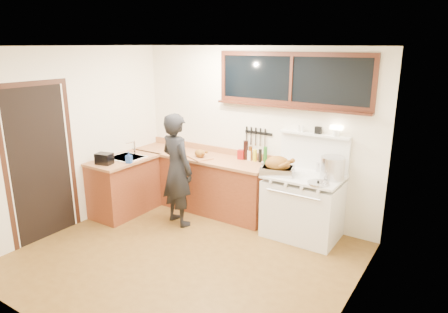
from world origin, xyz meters
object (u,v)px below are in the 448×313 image
Objects in this scene: vintage_stove at (303,205)px; man at (177,170)px; roast_turkey at (278,167)px; cutting_board at (200,155)px.

man is (-1.73, -0.63, 0.37)m from vintage_stove.
man is 1.48m from roast_turkey.
roast_turkey reaches higher than cutting_board.
man reaches higher than cutting_board.
vintage_stove is 0.94× the size of man.
roast_turkey is at bearing 18.86° from man.
roast_turkey is at bearing -155.97° from vintage_stove.
vintage_stove is at bearing 24.03° from roast_turkey.
man reaches higher than roast_turkey.
vintage_stove reaches higher than roast_turkey.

